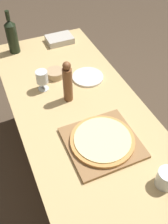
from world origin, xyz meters
TOP-DOWN VIEW (x-y plane):
  - ground_plane at (0.00, 0.00)m, footprint 12.00×12.00m
  - dining_table at (0.00, 0.00)m, footprint 0.73×1.74m
  - cutting_board at (0.01, -0.29)m, footprint 0.36×0.35m
  - pizza at (0.01, -0.29)m, footprint 0.33×0.33m
  - wine_bottle at (-0.21, 0.74)m, footprint 0.08×0.08m
  - pepper_mill at (-0.03, 0.10)m, footprint 0.06×0.06m
  - wine_glass at (-0.14, 0.25)m, footprint 0.07×0.07m
  - small_bowl at (-0.03, 0.34)m, footprint 0.12×0.12m
  - drinking_tumbler at (0.16, -0.60)m, footprint 0.09×0.09m
  - dinner_plate at (0.16, 0.24)m, footprint 0.20×0.20m
  - food_container at (0.14, 0.73)m, footprint 0.20×0.14m

SIDE VIEW (x-z plane):
  - ground_plane at x=0.00m, z-range 0.00..0.00m
  - dining_table at x=0.00m, z-range 0.29..1.06m
  - dinner_plate at x=0.16m, z-range 0.77..0.79m
  - cutting_board at x=0.01m, z-range 0.77..0.79m
  - food_container at x=0.14m, z-range 0.77..0.82m
  - small_bowl at x=-0.03m, z-range 0.77..0.82m
  - pizza at x=0.01m, z-range 0.79..0.81m
  - drinking_tumbler at x=0.16m, z-range 0.77..0.86m
  - wine_glass at x=-0.14m, z-range 0.79..0.93m
  - pepper_mill at x=-0.03m, z-range 0.77..1.03m
  - wine_bottle at x=-0.21m, z-range 0.74..1.06m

